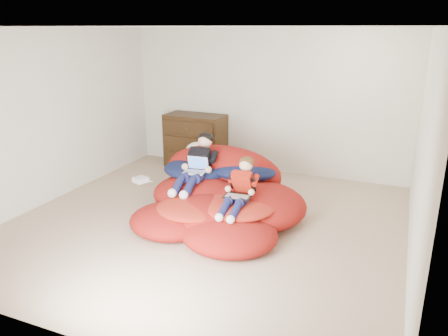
# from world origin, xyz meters

# --- Properties ---
(room_shell) EXTENTS (5.10, 5.10, 2.77)m
(room_shell) POSITION_xyz_m (0.00, 0.00, 0.22)
(room_shell) COLOR tan
(room_shell) RESTS_ON ground
(dresser) EXTENTS (1.11, 0.62, 0.98)m
(dresser) POSITION_xyz_m (-1.25, 2.21, 0.49)
(dresser) COLOR #32200E
(dresser) RESTS_ON ground
(beanbag_pile) EXTENTS (2.35, 2.34, 0.88)m
(beanbag_pile) POSITION_xyz_m (0.06, 0.32, 0.26)
(beanbag_pile) COLOR #A31712
(beanbag_pile) RESTS_ON ground
(cream_pillow) EXTENTS (0.47, 0.30, 0.30)m
(cream_pillow) POSITION_xyz_m (-0.65, 1.17, 0.62)
(cream_pillow) COLOR white
(cream_pillow) RESTS_ON beanbag_pile
(older_boy) EXTENTS (0.34, 1.05, 0.70)m
(older_boy) POSITION_xyz_m (-0.33, 0.45, 0.68)
(older_boy) COLOR black
(older_boy) RESTS_ON beanbag_pile
(younger_boy) EXTENTS (0.26, 0.87, 0.61)m
(younger_boy) POSITION_xyz_m (0.49, -0.02, 0.60)
(younger_boy) COLOR red
(younger_boy) RESTS_ON beanbag_pile
(laptop_white) EXTENTS (0.32, 0.31, 0.21)m
(laptop_white) POSITION_xyz_m (-0.33, 0.37, 0.62)
(laptop_white) COLOR silver
(laptop_white) RESTS_ON older_boy
(laptop_black) EXTENTS (0.35, 0.36, 0.23)m
(laptop_black) POSITION_xyz_m (0.49, -0.04, 0.55)
(laptop_black) COLOR black
(laptop_black) RESTS_ON younger_boy
(power_adapter) EXTENTS (0.23, 0.23, 0.07)m
(power_adapter) POSITION_xyz_m (-1.09, 0.13, 0.42)
(power_adapter) COLOR silver
(power_adapter) RESTS_ON beanbag_pile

